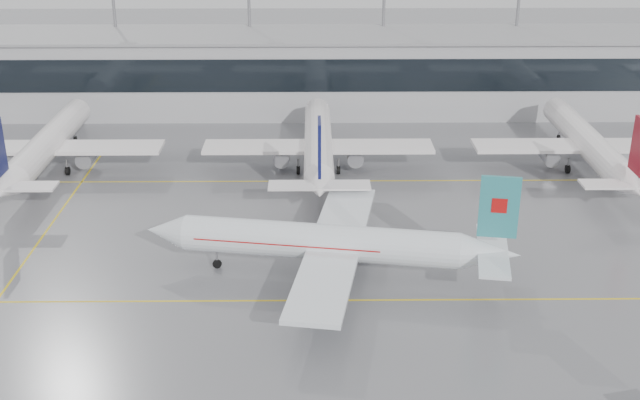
{
  "coord_description": "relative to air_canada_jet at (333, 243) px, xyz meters",
  "views": [
    {
      "loc": [
        -0.78,
        -64.5,
        37.36
      ],
      "look_at": [
        0.0,
        12.0,
        5.0
      ],
      "focal_mm": 45.0,
      "sensor_mm": 36.0,
      "label": 1
    }
  ],
  "objects": [
    {
      "name": "terminal_glass",
      "position": [
        -1.15,
        49.85,
        3.88
      ],
      "size": [
        180.0,
        0.2,
        5.0
      ],
      "primitive_type": "cube",
      "color": "black",
      "rests_on": "ground"
    },
    {
      "name": "taxi_line_cross",
      "position": [
        -31.15,
        10.4,
        -3.61
      ],
      "size": [
        0.25,
        60.0,
        0.01
      ],
      "primitive_type": "cube",
      "color": "yellow",
      "rests_on": "ground"
    },
    {
      "name": "parked_jet_d",
      "position": [
        33.85,
        29.09,
        0.09
      ],
      "size": [
        29.64,
        36.96,
        11.72
      ],
      "rotation": [
        0.0,
        0.0,
        1.57
      ],
      "color": "white",
      "rests_on": "ground"
    },
    {
      "name": "air_canada_jet",
      "position": [
        0.0,
        0.0,
        0.0
      ],
      "size": [
        36.33,
        29.3,
        11.41
      ],
      "rotation": [
        0.0,
        0.0,
        2.97
      ],
      "color": "white",
      "rests_on": "ground"
    },
    {
      "name": "taxi_line_main",
      "position": [
        -1.15,
        -4.6,
        -3.61
      ],
      "size": [
        120.0,
        0.25,
        0.01
      ],
      "primitive_type": "cube",
      "color": "yellow",
      "rests_on": "ground"
    },
    {
      "name": "parked_jet_b",
      "position": [
        -36.15,
        29.09,
        0.09
      ],
      "size": [
        29.64,
        36.96,
        11.72
      ],
      "rotation": [
        0.0,
        0.0,
        1.57
      ],
      "color": "white",
      "rests_on": "ground"
    },
    {
      "name": "taxi_line_north",
      "position": [
        -1.15,
        25.4,
        -3.61
      ],
      "size": [
        120.0,
        0.25,
        0.01
      ],
      "primitive_type": "cube",
      "color": "yellow",
      "rests_on": "ground"
    },
    {
      "name": "ground",
      "position": [
        -1.15,
        -4.6,
        -3.62
      ],
      "size": [
        320.0,
        320.0,
        0.0
      ],
      "primitive_type": "plane",
      "color": "slate",
      "rests_on": "ground"
    },
    {
      "name": "light_masts",
      "position": [
        -1.15,
        63.4,
        9.73
      ],
      "size": [
        156.4,
        1.0,
        22.6
      ],
      "color": "gray",
      "rests_on": "ground"
    },
    {
      "name": "terminal_roof",
      "position": [
        -1.15,
        57.4,
        8.58
      ],
      "size": [
        182.0,
        16.0,
        0.4
      ],
      "primitive_type": "cube",
      "color": "gray",
      "rests_on": "ground"
    },
    {
      "name": "parked_jet_c",
      "position": [
        -1.15,
        29.09,
        0.09
      ],
      "size": [
        29.64,
        36.96,
        11.72
      ],
      "rotation": [
        0.0,
        0.0,
        1.57
      ],
      "color": "white",
      "rests_on": "ground"
    },
    {
      "name": "terminal",
      "position": [
        -1.15,
        57.4,
        2.38
      ],
      "size": [
        180.0,
        15.0,
        12.0
      ],
      "primitive_type": "cube",
      "color": "#A7A7AB",
      "rests_on": "ground"
    }
  ]
}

